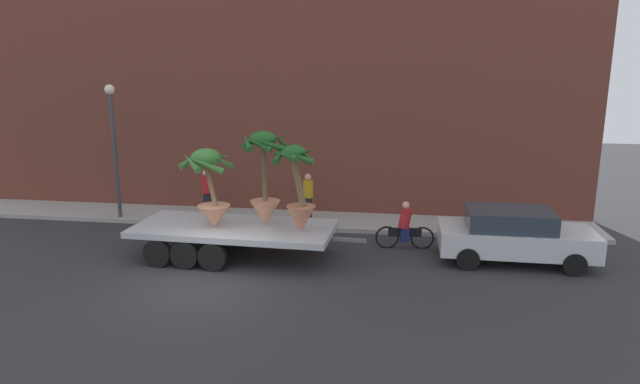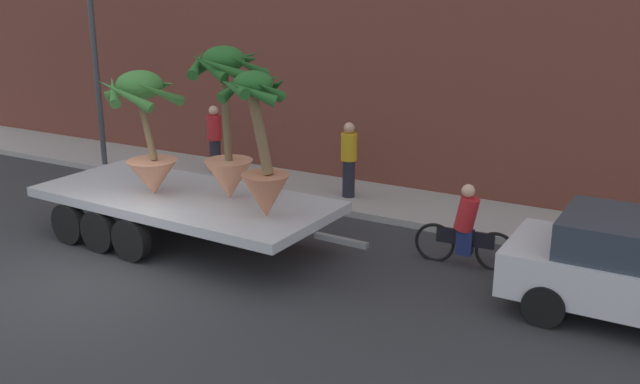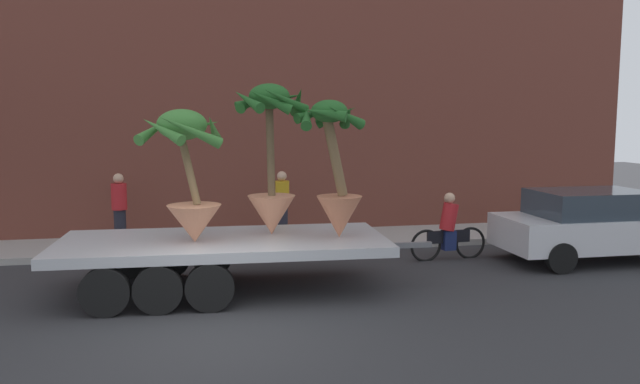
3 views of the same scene
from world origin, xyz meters
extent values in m
plane|color=#2D2D30|center=(0.00, 0.00, 0.00)|extent=(60.00, 60.00, 0.00)
cube|color=#A39E99|center=(0.00, 6.10, 0.07)|extent=(24.00, 2.20, 0.15)
cube|color=#B7BABF|center=(0.22, 2.13, 0.89)|extent=(6.00, 2.77, 0.18)
cylinder|color=black|center=(-1.62, 3.39, 0.40)|extent=(0.81, 0.25, 0.80)
cylinder|color=black|center=(-1.71, 1.02, 0.40)|extent=(0.81, 0.25, 0.80)
cylinder|color=black|center=(-0.79, 3.36, 0.40)|extent=(0.81, 0.25, 0.80)
cylinder|color=black|center=(-0.89, 0.99, 0.40)|extent=(0.81, 0.25, 0.80)
cylinder|color=black|center=(0.04, 3.32, 0.40)|extent=(0.81, 0.25, 0.80)
cylinder|color=black|center=(-0.06, 0.95, 0.40)|extent=(0.81, 0.25, 0.80)
cube|color=slate|center=(3.67, 1.99, 0.74)|extent=(1.00, 0.14, 0.10)
cone|color=tan|center=(-0.29, 1.88, 1.31)|extent=(0.95, 0.95, 0.67)
cylinder|color=brown|center=(-0.37, 1.88, 2.34)|extent=(0.42, 0.13, 1.40)
ellipsoid|color=#428438|center=(-0.46, 1.88, 3.04)|extent=(0.86, 0.86, 0.54)
cone|color=#428438|center=(0.07, 1.79, 2.96)|extent=(0.37, 1.09, 0.62)
cone|color=#428438|center=(-0.23, 2.30, 3.01)|extent=(0.95, 0.64, 0.37)
cone|color=#428438|center=(-0.91, 2.16, 2.97)|extent=(0.73, 1.02, 0.56)
cone|color=#428438|center=(-0.78, 1.53, 2.97)|extent=(0.83, 0.79, 0.54)
cone|color=#428438|center=(-0.32, 1.34, 2.96)|extent=(1.11, 0.46, 0.64)
cone|color=tan|center=(1.13, 2.35, 1.35)|extent=(0.90, 0.90, 0.74)
cylinder|color=brown|center=(1.12, 2.35, 2.63)|extent=(0.18, 0.14, 1.84)
ellipsoid|color=#235B23|center=(1.11, 2.35, 3.55)|extent=(0.75, 0.75, 0.47)
cone|color=#235B23|center=(1.64, 2.33, 3.48)|extent=(0.24, 1.06, 0.59)
cone|color=#235B23|center=(1.37, 2.74, 3.52)|extent=(0.89, 0.70, 0.35)
cone|color=#235B23|center=(1.01, 2.85, 3.50)|extent=(1.04, 0.41, 0.46)
cone|color=#235B23|center=(0.76, 2.56, 3.48)|extent=(0.60, 0.82, 0.49)
cone|color=#235B23|center=(0.69, 2.15, 3.48)|extent=(0.59, 0.94, 0.51)
cone|color=#235B23|center=(1.08, 1.96, 3.47)|extent=(0.82, 0.27, 0.52)
cone|color=#235B23|center=(1.35, 1.93, 3.48)|extent=(0.96, 0.64, 0.54)
cone|color=#C17251|center=(2.31, 1.80, 1.36)|extent=(0.83, 0.83, 0.76)
cylinder|color=brown|center=(2.22, 1.80, 2.51)|extent=(0.50, 0.18, 1.54)
ellipsoid|color=#235B23|center=(2.12, 1.80, 3.28)|extent=(0.66, 0.66, 0.41)
cone|color=#235B23|center=(2.45, 1.78, 3.19)|extent=(0.25, 0.70, 0.47)
cone|color=#235B23|center=(2.33, 2.13, 3.20)|extent=(0.79, 0.60, 0.48)
cone|color=#235B23|center=(1.92, 2.17, 3.24)|extent=(0.86, 0.59, 0.37)
cone|color=#235B23|center=(1.72, 1.88, 3.19)|extent=(0.35, 0.84, 0.52)
cone|color=#235B23|center=(1.96, 1.45, 3.24)|extent=(0.81, 0.51, 0.33)
cone|color=#235B23|center=(2.32, 1.43, 3.20)|extent=(0.84, 0.58, 0.50)
torus|color=black|center=(5.82, 3.73, 0.34)|extent=(0.74, 0.12, 0.74)
torus|color=black|center=(4.72, 3.64, 0.34)|extent=(0.74, 0.12, 0.74)
cube|color=black|center=(5.27, 3.69, 0.52)|extent=(1.04, 0.14, 0.28)
cylinder|color=red|center=(5.27, 3.69, 0.97)|extent=(0.47, 0.37, 0.65)
sphere|color=tan|center=(5.27, 3.69, 1.39)|extent=(0.24, 0.24, 0.24)
cube|color=navy|center=(5.27, 3.69, 0.44)|extent=(0.30, 0.26, 0.44)
cylinder|color=black|center=(7.03, 3.79, 0.32)|extent=(0.64, 0.20, 0.64)
cylinder|color=black|center=(7.02, 2.05, 0.32)|extent=(0.64, 0.20, 0.64)
cylinder|color=black|center=(1.82, 5.89, 0.57)|extent=(0.28, 0.28, 0.85)
cylinder|color=gold|center=(1.82, 5.89, 1.31)|extent=(0.36, 0.36, 0.62)
sphere|color=tan|center=(1.82, 5.89, 1.74)|extent=(0.24, 0.24, 0.24)
cylinder|color=black|center=(-2.05, 6.06, 0.57)|extent=(0.28, 0.28, 0.85)
cylinder|color=red|center=(-2.05, 6.06, 1.31)|extent=(0.36, 0.36, 0.62)
sphere|color=tan|center=(-2.05, 6.06, 1.74)|extent=(0.24, 0.24, 0.24)
cylinder|color=#383D42|center=(-5.15, 5.30, 2.40)|extent=(0.14, 0.14, 4.50)
camera|label=1|loc=(5.02, -12.87, 5.60)|focal=30.59mm
camera|label=2|loc=(8.82, -7.91, 5.03)|focal=40.15mm
camera|label=3|loc=(-0.23, -9.01, 3.16)|focal=34.52mm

